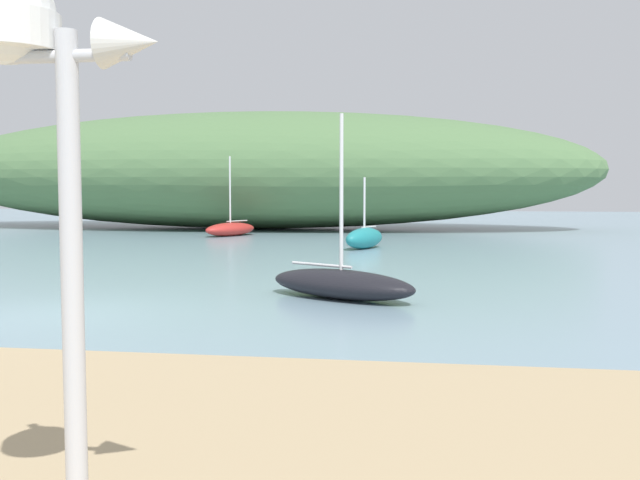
{
  "coord_description": "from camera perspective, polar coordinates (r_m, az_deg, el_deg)",
  "views": [
    {
      "loc": [
        6.87,
        -12.41,
        2.34
      ],
      "look_at": [
        3.79,
        7.31,
        0.89
      ],
      "focal_mm": 41.37,
      "sensor_mm": 36.0,
      "label": 1
    }
  ],
  "objects": [
    {
      "name": "sailboat_mid_channel",
      "position": [
        35.31,
        -6.95,
        0.86
      ],
      "size": [
        2.43,
        3.28,
        3.78
      ],
      "color": "#B72D28",
      "rests_on": "ground"
    },
    {
      "name": "distant_hill",
      "position": [
        41.82,
        -5.49,
        5.38
      ],
      "size": [
        38.68,
        11.57,
        6.5
      ],
      "primitive_type": "ellipsoid",
      "color": "#517547",
      "rests_on": "ground"
    },
    {
      "name": "mast_structure",
      "position": [
        4.35,
        -21.94,
        12.58
      ],
      "size": [
        1.16,
        0.59,
        3.34
      ],
      "color": "silver",
      "rests_on": "beach_sand"
    },
    {
      "name": "sailboat_outer_mooring",
      "position": [
        15.42,
        1.65,
        -3.38
      ],
      "size": [
        3.68,
        2.8,
        3.84
      ],
      "color": "black",
      "rests_on": "ground"
    },
    {
      "name": "sailboat_far_left",
      "position": [
        27.85,
        3.45,
        0.16
      ],
      "size": [
        1.71,
        2.64,
        2.69
      ],
      "color": "teal",
      "rests_on": "ground"
    },
    {
      "name": "ground_plane",
      "position": [
        14.38,
        -19.91,
        -5.46
      ],
      "size": [
        120.0,
        120.0,
        0.0
      ],
      "primitive_type": "plane",
      "color": "#7A99A8"
    }
  ]
}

